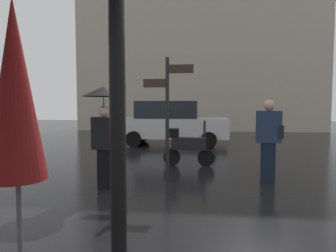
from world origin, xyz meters
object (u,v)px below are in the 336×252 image
at_px(folded_patio_umbrella_near, 15,98).
at_px(pedestrian_with_bag, 269,136).
at_px(parked_scooter, 187,146).
at_px(parked_car_left, 171,122).
at_px(pedestrian_with_umbrella, 104,113).
at_px(street_signpost, 168,106).

distance_m(folded_patio_umbrella_near, pedestrian_with_bag, 5.35).
height_order(parked_scooter, parked_car_left, parked_car_left).
xyz_separation_m(pedestrian_with_umbrella, parked_car_left, (0.64, 6.81, -0.55)).
bearing_deg(pedestrian_with_bag, pedestrian_with_umbrella, -123.39).
xyz_separation_m(folded_patio_umbrella_near, parked_scooter, (0.97, 6.00, -1.13)).
bearing_deg(pedestrian_with_bag, parked_car_left, 155.69).
distance_m(folded_patio_umbrella_near, parked_car_left, 10.46).
distance_m(pedestrian_with_bag, parked_scooter, 2.38).
height_order(pedestrian_with_bag, parked_scooter, pedestrian_with_bag).
height_order(pedestrian_with_umbrella, street_signpost, street_signpost).
distance_m(folded_patio_umbrella_near, parked_scooter, 6.18).
relative_size(pedestrian_with_bag, parked_scooter, 1.27).
distance_m(pedestrian_with_bag, street_signpost, 2.26).
relative_size(pedestrian_with_umbrella, street_signpost, 0.75).
xyz_separation_m(folded_patio_umbrella_near, pedestrian_with_bag, (2.78, 4.52, -0.69)).
xyz_separation_m(pedestrian_with_umbrella, parked_scooter, (1.51, 2.39, -0.93)).
bearing_deg(folded_patio_umbrella_near, parked_car_left, 89.47).
xyz_separation_m(pedestrian_with_umbrella, pedestrian_with_bag, (3.32, 0.91, -0.49)).
height_order(folded_patio_umbrella_near, parked_scooter, folded_patio_umbrella_near).
height_order(pedestrian_with_umbrella, parked_car_left, pedestrian_with_umbrella).
height_order(pedestrian_with_bag, street_signpost, street_signpost).
distance_m(pedestrian_with_umbrella, parked_scooter, 2.98).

